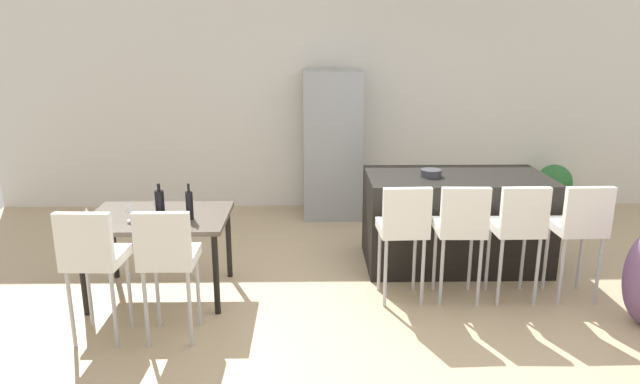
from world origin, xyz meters
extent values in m
plane|color=tan|center=(0.00, 0.00, 0.00)|extent=(10.00, 10.00, 0.00)
cube|color=silver|center=(0.00, 2.92, 1.45)|extent=(10.00, 0.12, 2.90)
cube|color=black|center=(0.60, 0.80, 0.46)|extent=(1.76, 0.95, 0.92)
cube|color=white|center=(-0.06, 0.01, 0.65)|extent=(0.42, 0.42, 0.08)
cube|color=white|center=(-0.05, -0.16, 0.87)|extent=(0.40, 0.08, 0.36)
cylinder|color=#B2B2B7|center=(-0.22, 0.16, 0.30)|extent=(0.03, 0.03, 0.61)
cylinder|color=#B2B2B7|center=(0.10, 0.18, 0.30)|extent=(0.03, 0.03, 0.61)
cylinder|color=#B2B2B7|center=(-0.21, -0.16, 0.30)|extent=(0.03, 0.03, 0.61)
cylinder|color=#B2B2B7|center=(0.11, -0.14, 0.30)|extent=(0.03, 0.03, 0.61)
cube|color=white|center=(0.43, 0.01, 0.65)|extent=(0.41, 0.41, 0.08)
cube|color=white|center=(0.43, -0.16, 0.87)|extent=(0.40, 0.07, 0.36)
cylinder|color=#B2B2B7|center=(0.28, 0.17, 0.30)|extent=(0.03, 0.03, 0.61)
cylinder|color=#B2B2B7|center=(0.60, 0.16, 0.30)|extent=(0.03, 0.03, 0.61)
cylinder|color=#B2B2B7|center=(0.27, -0.15, 0.30)|extent=(0.03, 0.03, 0.61)
cylinder|color=#B2B2B7|center=(0.59, -0.16, 0.30)|extent=(0.03, 0.03, 0.61)
cube|color=white|center=(0.92, 0.01, 0.65)|extent=(0.41, 0.41, 0.08)
cube|color=white|center=(0.92, -0.16, 0.87)|extent=(0.40, 0.07, 0.36)
cylinder|color=#B2B2B7|center=(0.76, 0.17, 0.30)|extent=(0.03, 0.03, 0.61)
cylinder|color=#B2B2B7|center=(1.08, 0.17, 0.30)|extent=(0.03, 0.03, 0.61)
cylinder|color=#B2B2B7|center=(0.76, -0.15, 0.30)|extent=(0.03, 0.03, 0.61)
cylinder|color=#B2B2B7|center=(1.08, -0.15, 0.30)|extent=(0.03, 0.03, 0.61)
cube|color=white|center=(1.45, 0.01, 0.65)|extent=(0.41, 0.41, 0.08)
cube|color=white|center=(1.45, -0.16, 0.87)|extent=(0.40, 0.07, 0.36)
cylinder|color=#B2B2B7|center=(1.29, 0.17, 0.30)|extent=(0.03, 0.03, 0.61)
cylinder|color=#B2B2B7|center=(1.61, 0.17, 0.30)|extent=(0.03, 0.03, 0.61)
cylinder|color=#B2B2B7|center=(1.29, -0.15, 0.30)|extent=(0.03, 0.03, 0.61)
cylinder|color=#B2B2B7|center=(1.61, -0.15, 0.30)|extent=(0.03, 0.03, 0.61)
cube|color=#4C4238|center=(-2.16, 0.12, 0.72)|extent=(1.21, 0.88, 0.04)
cylinder|color=black|center=(-2.71, 0.50, 0.35)|extent=(0.05, 0.05, 0.70)
cylinder|color=black|center=(-1.62, 0.50, 0.35)|extent=(0.05, 0.05, 0.70)
cylinder|color=black|center=(-2.71, -0.26, 0.35)|extent=(0.05, 0.05, 0.70)
cylinder|color=black|center=(-1.62, -0.26, 0.35)|extent=(0.05, 0.05, 0.70)
cube|color=white|center=(-2.44, -0.62, 0.65)|extent=(0.42, 0.42, 0.08)
cube|color=white|center=(-2.44, -0.79, 0.87)|extent=(0.40, 0.08, 0.36)
cylinder|color=#B2B2B7|center=(-2.59, -0.45, 0.30)|extent=(0.03, 0.03, 0.61)
cylinder|color=#B2B2B7|center=(-2.27, -0.47, 0.30)|extent=(0.03, 0.03, 0.61)
cylinder|color=#B2B2B7|center=(-2.60, -0.77, 0.30)|extent=(0.03, 0.03, 0.61)
cylinder|color=#B2B2B7|center=(-2.28, -0.79, 0.30)|extent=(0.03, 0.03, 0.61)
cube|color=white|center=(-1.89, -0.62, 0.65)|extent=(0.40, 0.40, 0.08)
cube|color=white|center=(-1.89, -0.79, 0.87)|extent=(0.40, 0.06, 0.36)
cylinder|color=#B2B2B7|center=(-2.05, -0.46, 0.30)|extent=(0.03, 0.03, 0.61)
cylinder|color=#B2B2B7|center=(-1.73, -0.46, 0.30)|extent=(0.03, 0.03, 0.61)
cylinder|color=#B2B2B7|center=(-2.05, -0.78, 0.30)|extent=(0.03, 0.03, 0.61)
cylinder|color=#B2B2B7|center=(-1.73, -0.78, 0.30)|extent=(0.03, 0.03, 0.61)
cylinder|color=black|center=(-2.13, 0.08, 0.86)|extent=(0.08, 0.08, 0.23)
cylinder|color=black|center=(-2.13, 0.08, 1.00)|extent=(0.03, 0.03, 0.06)
cylinder|color=black|center=(-1.86, 0.02, 0.86)|extent=(0.06, 0.06, 0.24)
cylinder|color=black|center=(-1.86, 0.02, 1.01)|extent=(0.02, 0.02, 0.07)
cylinder|color=silver|center=(-2.36, -0.02, 0.74)|extent=(0.06, 0.06, 0.00)
cylinder|color=silver|center=(-2.36, -0.02, 0.78)|extent=(0.01, 0.01, 0.08)
cone|color=silver|center=(-2.36, -0.02, 0.87)|extent=(0.07, 0.07, 0.09)
cylinder|color=silver|center=(-2.18, 0.19, 0.74)|extent=(0.06, 0.06, 0.00)
cylinder|color=silver|center=(-2.18, 0.19, 0.78)|extent=(0.01, 0.01, 0.08)
cone|color=silver|center=(-2.18, 0.19, 0.87)|extent=(0.07, 0.07, 0.09)
cylinder|color=silver|center=(-2.64, -0.20, 0.74)|extent=(0.06, 0.06, 0.00)
cylinder|color=silver|center=(-2.64, -0.20, 0.78)|extent=(0.01, 0.01, 0.08)
cone|color=silver|center=(-2.64, -0.20, 0.87)|extent=(0.07, 0.07, 0.09)
cube|color=#939699|center=(-0.56, 2.48, 0.92)|extent=(0.72, 0.68, 1.84)
cylinder|color=#333338|center=(0.33, 0.76, 0.96)|extent=(0.20, 0.20, 0.07)
cylinder|color=#38383D|center=(2.32, 2.47, 0.11)|extent=(0.24, 0.24, 0.22)
sphere|color=#2D6B33|center=(2.32, 2.47, 0.42)|extent=(0.45, 0.45, 0.45)
camera|label=1|loc=(-0.85, -4.58, 2.23)|focal=31.82mm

